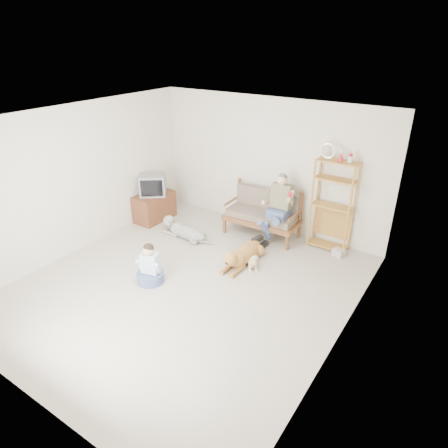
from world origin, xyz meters
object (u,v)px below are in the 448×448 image
Objects in this scene: etagere at (332,205)px; tv_stand at (154,207)px; loveseat at (263,212)px; golden_retriever at (242,255)px.

etagere reaches higher than tv_stand.
loveseat reaches higher than golden_retriever.
etagere is 2.23× the size of tv_stand.
loveseat is at bearing 18.38° from tv_stand.
etagere is at bearing 15.47° from tv_stand.
loveseat is 1.40m from etagere.
tv_stand is 2.67m from golden_retriever.
etagere reaches higher than golden_retriever.
golden_retriever is at bearing -9.87° from tv_stand.
etagere is at bearing 52.79° from golden_retriever.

